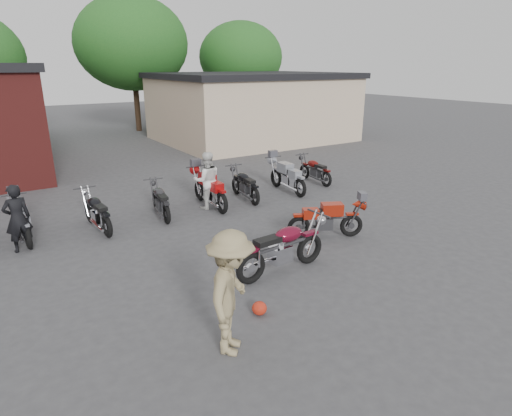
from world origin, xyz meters
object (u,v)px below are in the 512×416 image
person_tan (231,293)px  row_bike_7 (315,169)px  sportbike (327,217)px  row_bike_3 (160,199)px  person_light (207,181)px  row_bike_1 (22,219)px  row_bike_5 (245,183)px  row_bike_4 (209,187)px  person_dark (17,218)px  helmet (259,308)px  row_bike_6 (287,175)px  vintage_motorcycle (283,245)px  row_bike_2 (97,210)px

person_tan → row_bike_7: size_ratio=1.09×
sportbike → row_bike_3: sportbike is taller
person_light → row_bike_1: person_light is taller
person_light → row_bike_7: (4.72, 0.53, -0.35)m
sportbike → row_bike_5: 3.93m
row_bike_3 → row_bike_4: bearing=-80.7°
person_dark → person_light: 5.18m
helmet → row_bike_5: (3.35, 5.99, 0.43)m
helmet → row_bike_1: 6.89m
row_bike_3 → row_bike_6: 4.63m
row_bike_7 → helmet: bearing=136.6°
vintage_motorcycle → sportbike: bearing=21.5°
vintage_motorcycle → person_light: 4.79m
vintage_motorcycle → row_bike_5: bearing=64.2°
helmet → row_bike_3: (0.44, 5.89, 0.40)m
row_bike_7 → row_bike_2: bearing=96.7°
vintage_motorcycle → helmet: bearing=-143.7°
helmet → person_tan: (-0.89, -0.59, 0.87)m
row_bike_4 → row_bike_5: bearing=-86.4°
helmet → row_bike_2: 5.99m
person_dark → row_bike_5: size_ratio=0.86×
person_light → row_bike_4: bearing=-124.9°
helmet → person_dark: (-3.24, 5.36, 0.69)m
person_light → row_bike_7: 4.76m
person_tan → vintage_motorcycle: bearing=-10.6°
person_tan → row_bike_5: (4.24, 6.58, -0.44)m
row_bike_4 → row_bike_7: row_bike_4 is taller
row_bike_1 → row_bike_4: 5.17m
row_bike_1 → person_light: bearing=-95.7°
row_bike_5 → helmet: bearing=156.6°
person_dark → row_bike_1: bearing=-108.7°
helmet → row_bike_2: row_bike_2 is taller
row_bike_4 → person_tan: bearing=157.1°
person_light → row_bike_1: 5.06m
row_bike_1 → row_bike_5: size_ratio=1.00×
vintage_motorcycle → row_bike_1: (-4.44, 5.03, -0.09)m
vintage_motorcycle → helmet: size_ratio=8.14×
sportbike → person_light: (-1.48, 3.78, 0.33)m
person_tan → row_bike_3: size_ratio=1.09×
sportbike → row_bike_7: size_ratio=1.04×
vintage_motorcycle → row_bike_2: (-2.69, 4.73, -0.09)m
row_bike_3 → row_bike_5: (2.92, 0.10, 0.02)m
row_bike_4 → row_bike_5: (1.30, 0.05, -0.07)m
person_dark → row_bike_2: person_dark is taller
person_light → row_bike_2: 3.31m
vintage_motorcycle → row_bike_4: vintage_motorcycle is taller
row_bike_1 → row_bike_3: size_ratio=1.05×
row_bike_3 → helmet: bearing=-176.5°
row_bike_2 → row_bike_7: 8.03m
row_bike_1 → row_bike_3: row_bike_1 is taller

